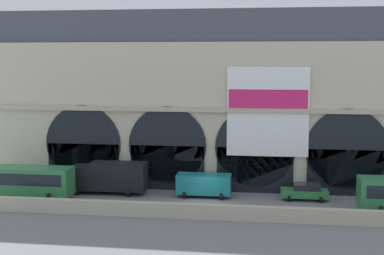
# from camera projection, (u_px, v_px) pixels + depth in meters

# --- Properties ---
(ground_plane) EXTENTS (200.00, 200.00, 0.00)m
(ground_plane) POSITION_uv_depth(u_px,v_px,m) (205.00, 204.00, 48.62)
(ground_plane) COLOR slate
(quay_parapet_wall) EXTENTS (90.00, 0.70, 1.24)m
(quay_parapet_wall) POSITION_uv_depth(u_px,v_px,m) (199.00, 211.00, 44.19)
(quay_parapet_wall) COLOR #B2A891
(quay_parapet_wall) RESTS_ON ground
(station_building) EXTENTS (45.87, 4.56, 18.16)m
(station_building) POSITION_uv_depth(u_px,v_px,m) (213.00, 103.00, 54.42)
(station_building) COLOR beige
(station_building) RESTS_ON ground
(bus_west) EXTENTS (11.00, 3.25, 3.10)m
(bus_west) POSITION_uv_depth(u_px,v_px,m) (15.00, 180.00, 50.37)
(bus_west) COLOR #2D7A42
(bus_west) RESTS_ON ground
(box_truck_midwest) EXTENTS (7.50, 2.91, 3.12)m
(box_truck_midwest) POSITION_uv_depth(u_px,v_px,m) (110.00, 177.00, 52.35)
(box_truck_midwest) COLOR black
(box_truck_midwest) RESTS_ON ground
(van_center) EXTENTS (5.20, 2.48, 2.20)m
(van_center) POSITION_uv_depth(u_px,v_px,m) (204.00, 184.00, 51.11)
(van_center) COLOR #19727A
(van_center) RESTS_ON ground
(car_mideast) EXTENTS (4.40, 2.22, 1.55)m
(car_mideast) POSITION_uv_depth(u_px,v_px,m) (305.00, 192.00, 50.07)
(car_mideast) COLOR #2D7A42
(car_mideast) RESTS_ON ground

